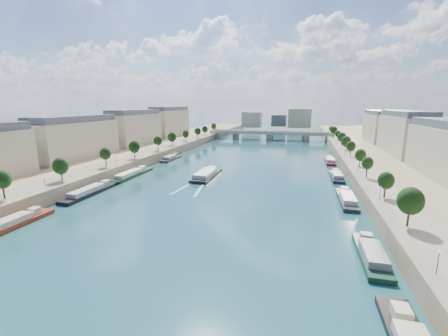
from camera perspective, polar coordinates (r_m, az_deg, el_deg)
The scene contains 17 objects.
ground at distance 154.21m, azimuth 3.33°, elevation -0.15°, with size 700.00×700.00×0.00m, color #0C2939.
quay_left at distance 181.88m, azimuth -19.50°, elevation 1.86°, with size 44.00×520.00×5.00m, color #9E8460.
quay_right at distance 156.63m, azimuth 30.11°, elevation -0.68°, with size 44.00×520.00×5.00m, color #9E8460.
pave_left at distance 173.51m, azimuth -15.45°, elevation 2.51°, with size 14.00×520.00×0.10m, color gray.
pave_right at distance 152.78m, azimuth 24.80°, elevation 0.54°, with size 14.00×520.00×0.10m, color gray.
trees_left at distance 173.44m, azimuth -14.64°, elevation 4.36°, with size 4.80×268.80×8.26m.
trees_right at distance 161.29m, azimuth 23.68°, elevation 3.17°, with size 4.80×268.80×8.26m.
lamps_left at distance 162.31m, azimuth -15.88°, elevation 2.82°, with size 0.36×200.36×4.28m.
lamps_right at distance 156.43m, azimuth 22.96°, elevation 1.97°, with size 0.36×200.36×4.28m.
buildings_left at distance 197.29m, azimuth -20.98°, elevation 6.61°, with size 16.00×226.00×23.20m.
buildings_right at distance 169.81m, azimuth 33.82°, elevation 4.57°, with size 16.00×226.00×23.20m.
skyline at distance 368.62m, azimuth 10.77°, elevation 9.16°, with size 79.00×42.00×22.00m.
bridge at distance 281.23m, azimuth 8.69°, elevation 6.38°, with size 112.00×12.00×8.15m.
tour_barge at distance 137.16m, azimuth -3.33°, elevation -1.29°, with size 8.11×27.03×3.72m.
wake at distance 122.23m, azimuth -5.74°, elevation -3.49°, with size 10.76×25.98×0.04m.
moored_barges_left at distance 122.20m, azimuth -23.98°, elevation -4.12°, with size 5.00×154.85×3.60m.
moored_barges_right at distance 108.76m, azimuth 22.55°, elevation -5.94°, with size 5.00×163.15×3.60m.
Camera 1 is at (29.67, -47.69, 32.98)m, focal length 24.00 mm.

